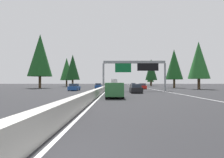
{
  "coord_description": "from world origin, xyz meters",
  "views": [
    {
      "loc": [
        -3.88,
        -2.03,
        1.74
      ],
      "look_at": [
        54.92,
        -1.09,
        2.76
      ],
      "focal_mm": 30.67,
      "sensor_mm": 36.0,
      "label": 1
    }
  ],
  "objects_px": {
    "minivan_far_right": "(115,89)",
    "oncoming_near": "(98,86)",
    "bus_far_center": "(114,82)",
    "conifer_left_far": "(67,69)",
    "sedan_near_center": "(136,89)",
    "oncoming_far": "(74,87)",
    "conifer_right_mid": "(174,64)",
    "conifer_left_mid": "(73,67)",
    "conifer_right_distant": "(150,76)",
    "conifer_left_near": "(40,55)",
    "sign_gantry_overhead": "(135,67)",
    "sedan_distant_a": "(133,85)",
    "conifer_right_near": "(199,60)",
    "conifer_right_far": "(151,70)",
    "sedan_mid_right": "(142,86)"
  },
  "relations": [
    {
      "from": "minivan_far_right",
      "to": "oncoming_near",
      "type": "relative_size",
      "value": 1.14
    },
    {
      "from": "bus_far_center",
      "to": "conifer_left_far",
      "type": "relative_size",
      "value": 0.97
    },
    {
      "from": "sedan_near_center",
      "to": "oncoming_far",
      "type": "relative_size",
      "value": 1.0
    },
    {
      "from": "minivan_far_right",
      "to": "bus_far_center",
      "type": "height_order",
      "value": "bus_far_center"
    },
    {
      "from": "minivan_far_right",
      "to": "conifer_right_mid",
      "type": "distance_m",
      "value": 42.06
    },
    {
      "from": "conifer_left_mid",
      "to": "conifer_right_mid",
      "type": "bearing_deg",
      "value": -110.14
    },
    {
      "from": "conifer_right_mid",
      "to": "conifer_right_distant",
      "type": "xyz_separation_m",
      "value": [
        50.78,
        -2.12,
        -1.96
      ]
    },
    {
      "from": "conifer_right_mid",
      "to": "conifer_left_near",
      "type": "xyz_separation_m",
      "value": [
        -3.47,
        40.28,
        2.43
      ]
    },
    {
      "from": "sign_gantry_overhead",
      "to": "conifer_right_distant",
      "type": "bearing_deg",
      "value": -12.84
    },
    {
      "from": "sedan_distant_a",
      "to": "conifer_left_far",
      "type": "distance_m",
      "value": 28.36
    },
    {
      "from": "minivan_far_right",
      "to": "conifer_right_near",
      "type": "distance_m",
      "value": 33.99
    },
    {
      "from": "conifer_right_near",
      "to": "conifer_left_far",
      "type": "xyz_separation_m",
      "value": [
        30.87,
        40.91,
        -0.01
      ]
    },
    {
      "from": "oncoming_far",
      "to": "conifer_left_mid",
      "type": "relative_size",
      "value": 0.36
    },
    {
      "from": "conifer_right_mid",
      "to": "sign_gantry_overhead",
      "type": "bearing_deg",
      "value": 145.78
    },
    {
      "from": "bus_far_center",
      "to": "conifer_left_near",
      "type": "height_order",
      "value": "conifer_left_near"
    },
    {
      "from": "conifer_right_distant",
      "to": "conifer_left_far",
      "type": "xyz_separation_m",
      "value": [
        -31.21,
        40.4,
        1.94
      ]
    },
    {
      "from": "conifer_right_mid",
      "to": "conifer_left_far",
      "type": "bearing_deg",
      "value": 62.92
    },
    {
      "from": "conifer_right_near",
      "to": "conifer_right_far",
      "type": "distance_m",
      "value": 41.52
    },
    {
      "from": "conifer_right_near",
      "to": "sedan_distant_a",
      "type": "bearing_deg",
      "value": 29.16
    },
    {
      "from": "conifer_right_mid",
      "to": "oncoming_near",
      "type": "bearing_deg",
      "value": 101.78
    },
    {
      "from": "sign_gantry_overhead",
      "to": "conifer_right_mid",
      "type": "height_order",
      "value": "conifer_right_mid"
    },
    {
      "from": "sedan_near_center",
      "to": "conifer_right_far",
      "type": "distance_m",
      "value": 59.75
    },
    {
      "from": "minivan_far_right",
      "to": "sedan_distant_a",
      "type": "height_order",
      "value": "minivan_far_right"
    },
    {
      "from": "conifer_right_far",
      "to": "oncoming_far",
      "type": "bearing_deg",
      "value": 152.79
    },
    {
      "from": "sedan_mid_right",
      "to": "conifer_right_mid",
      "type": "relative_size",
      "value": 0.37
    },
    {
      "from": "sign_gantry_overhead",
      "to": "minivan_far_right",
      "type": "height_order",
      "value": "sign_gantry_overhead"
    },
    {
      "from": "minivan_far_right",
      "to": "conifer_left_near",
      "type": "xyz_separation_m",
      "value": [
        33.88,
        22.0,
        8.75
      ]
    },
    {
      "from": "conifer_left_far",
      "to": "sedan_near_center",
      "type": "bearing_deg",
      "value": -153.63
    },
    {
      "from": "oncoming_near",
      "to": "conifer_right_distant",
      "type": "bearing_deg",
      "value": 155.72
    },
    {
      "from": "sedan_near_center",
      "to": "conifer_left_far",
      "type": "distance_m",
      "value": 53.25
    },
    {
      "from": "minivan_far_right",
      "to": "sedan_near_center",
      "type": "bearing_deg",
      "value": -19.94
    },
    {
      "from": "sedan_mid_right",
      "to": "conifer_left_near",
      "type": "distance_m",
      "value": 31.04
    },
    {
      "from": "minivan_far_right",
      "to": "conifer_left_far",
      "type": "bearing_deg",
      "value": 19.36
    },
    {
      "from": "conifer_right_far",
      "to": "bus_far_center",
      "type": "bearing_deg",
      "value": 103.05
    },
    {
      "from": "oncoming_near",
      "to": "conifer_left_mid",
      "type": "relative_size",
      "value": 0.36
    },
    {
      "from": "minivan_far_right",
      "to": "conifer_right_distant",
      "type": "xyz_separation_m",
      "value": [
        88.12,
        -20.41,
        4.36
      ]
    },
    {
      "from": "oncoming_far",
      "to": "conifer_left_far",
      "type": "height_order",
      "value": "conifer_left_far"
    },
    {
      "from": "oncoming_far",
      "to": "conifer_right_mid",
      "type": "xyz_separation_m",
      "value": [
        19.35,
        -26.76,
        6.59
      ]
    },
    {
      "from": "sign_gantry_overhead",
      "to": "oncoming_near",
      "type": "xyz_separation_m",
      "value": [
        16.12,
        8.72,
        -4.13
      ]
    },
    {
      "from": "conifer_right_near",
      "to": "conifer_left_mid",
      "type": "distance_m",
      "value": 43.88
    },
    {
      "from": "sign_gantry_overhead",
      "to": "sedan_near_center",
      "type": "xyz_separation_m",
      "value": [
        -6.87,
        0.6,
        -4.13
      ]
    },
    {
      "from": "sedan_distant_a",
      "to": "conifer_right_distant",
      "type": "bearing_deg",
      "value": -19.93
    },
    {
      "from": "sedan_near_center",
      "to": "conifer_right_mid",
      "type": "distance_m",
      "value": 32.16
    },
    {
      "from": "oncoming_far",
      "to": "conifer_right_mid",
      "type": "bearing_deg",
      "value": 125.87
    },
    {
      "from": "bus_far_center",
      "to": "conifer_right_mid",
      "type": "relative_size",
      "value": 0.96
    },
    {
      "from": "sedan_near_center",
      "to": "bus_far_center",
      "type": "distance_m",
      "value": 53.96
    },
    {
      "from": "oncoming_near",
      "to": "sedan_near_center",
      "type": "bearing_deg",
      "value": 19.47
    },
    {
      "from": "conifer_right_distant",
      "to": "conifer_right_far",
      "type": "bearing_deg",
      "value": 170.42
    },
    {
      "from": "bus_far_center",
      "to": "conifer_right_far",
      "type": "height_order",
      "value": "conifer_right_far"
    },
    {
      "from": "oncoming_near",
      "to": "conifer_left_far",
      "type": "xyz_separation_m",
      "value": [
        24.35,
        15.34,
        6.56
      ]
    }
  ]
}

